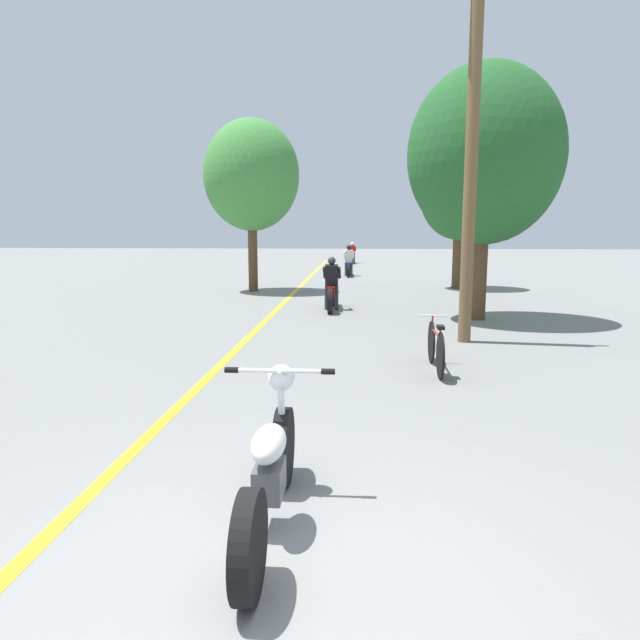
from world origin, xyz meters
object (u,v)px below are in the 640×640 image
(roadside_tree_right_far, at_px, (459,195))
(bicycle_parked, at_px, (436,347))
(motorcycle_rider_mid, at_px, (349,264))
(roadside_tree_right_near, at_px, (485,155))
(roadside_tree_left, at_px, (251,176))
(motorcycle_foreground, at_px, (270,468))
(utility_pole, at_px, (472,154))
(motorcycle_rider_lead, at_px, (332,290))
(motorcycle_rider_far, at_px, (352,255))

(roadside_tree_right_far, xyz_separation_m, bicycle_parked, (-2.37, -12.37, -2.97))
(roadside_tree_right_far, distance_m, motorcycle_rider_mid, 7.21)
(roadside_tree_right_near, distance_m, motorcycle_rider_mid, 13.41)
(roadside_tree_left, bearing_deg, motorcycle_foreground, -79.14)
(utility_pole, relative_size, motorcycle_rider_mid, 3.26)
(roadside_tree_left, xyz_separation_m, motorcycle_rider_lead, (2.94, -4.42, -3.40))
(motorcycle_rider_lead, xyz_separation_m, motorcycle_rider_mid, (0.27, 11.11, 0.00))
(utility_pole, relative_size, motorcycle_rider_far, 3.21)
(roadside_tree_right_far, distance_m, roadside_tree_left, 7.37)
(roadside_tree_left, distance_m, motorcycle_rider_lead, 6.30)
(roadside_tree_right_far, bearing_deg, motorcycle_rider_mid, 127.08)
(utility_pole, xyz_separation_m, roadside_tree_right_far, (1.52, 10.06, -0.18))
(roadside_tree_right_near, xyz_separation_m, motorcycle_rider_mid, (-3.32, 12.56, -3.29))
(motorcycle_rider_mid, bearing_deg, roadside_tree_right_near, -75.19)
(motorcycle_rider_lead, bearing_deg, bicycle_parked, -73.82)
(bicycle_parked, bearing_deg, roadside_tree_right_near, 71.65)
(roadside_tree_right_far, distance_m, bicycle_parked, 12.94)
(utility_pole, xyz_separation_m, motorcycle_foreground, (-2.67, -7.10, -3.06))
(roadside_tree_right_near, height_order, motorcycle_rider_mid, roadside_tree_right_near)
(roadside_tree_left, height_order, motorcycle_rider_mid, roadside_tree_left)
(roadside_tree_right_near, distance_m, roadside_tree_right_far, 7.31)
(roadside_tree_right_near, relative_size, motorcycle_foreground, 2.67)
(motorcycle_rider_lead, bearing_deg, motorcycle_rider_mid, 88.60)
(roadside_tree_left, distance_m, bicycle_parked, 12.52)
(motorcycle_foreground, xyz_separation_m, motorcycle_rider_lead, (-0.08, 11.34, 0.08))
(motorcycle_foreground, height_order, motorcycle_rider_far, motorcycle_rider_far)
(bicycle_parked, bearing_deg, motorcycle_rider_far, 93.28)
(utility_pole, xyz_separation_m, motorcycle_rider_lead, (-2.76, 4.24, -2.98))
(roadside_tree_left, xyz_separation_m, motorcycle_rider_mid, (3.21, 6.69, -3.40))
(roadside_tree_right_near, height_order, motorcycle_rider_lead, roadside_tree_right_near)
(roadside_tree_right_far, xyz_separation_m, motorcycle_rider_lead, (-4.28, -5.81, -2.80))
(roadside_tree_right_near, relative_size, roadside_tree_left, 1.01)
(roadside_tree_right_near, bearing_deg, motorcycle_rider_mid, 104.81)
(roadside_tree_right_far, height_order, motorcycle_rider_mid, roadside_tree_right_far)
(roadside_tree_right_far, height_order, motorcycle_rider_lead, roadside_tree_right_far)
(roadside_tree_left, xyz_separation_m, bicycle_parked, (4.84, -10.98, -3.56))
(utility_pole, xyz_separation_m, motorcycle_rider_mid, (-2.49, 15.35, -2.98))
(roadside_tree_right_far, relative_size, motorcycle_rider_lead, 2.25)
(motorcycle_foreground, height_order, bicycle_parked, motorcycle_foreground)
(motorcycle_rider_mid, height_order, motorcycle_rider_far, motorcycle_rider_mid)
(roadside_tree_left, xyz_separation_m, motorcycle_rider_far, (3.27, 16.52, -3.42))
(motorcycle_rider_mid, bearing_deg, motorcycle_foreground, -90.48)
(motorcycle_foreground, bearing_deg, roadside_tree_right_near, 70.46)
(roadside_tree_right_near, height_order, motorcycle_rider_far, roadside_tree_right_near)
(roadside_tree_right_near, distance_m, roadside_tree_left, 8.79)
(roadside_tree_right_far, bearing_deg, motorcycle_rider_far, 104.62)
(roadside_tree_left, bearing_deg, utility_pole, -56.68)
(bicycle_parked, bearing_deg, motorcycle_foreground, -110.79)
(roadside_tree_right_far, relative_size, motorcycle_rider_mid, 2.36)
(roadside_tree_left, distance_m, motorcycle_rider_far, 17.19)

